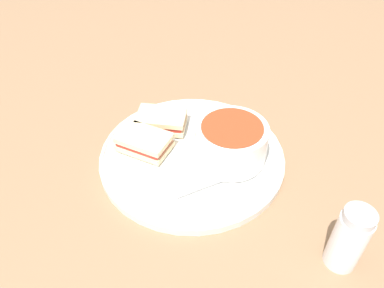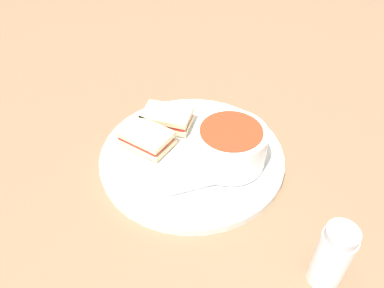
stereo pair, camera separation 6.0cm
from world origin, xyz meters
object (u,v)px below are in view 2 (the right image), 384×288
Objects in this scene: spoon at (222,180)px; salt_shaker at (332,257)px; soup_bowl at (230,145)px; sandwich_half_near at (167,118)px; sandwich_half_far at (146,138)px.

spoon is 1.12× the size of salt_shaker.
soup_bowl is at bearing 55.30° from spoon.
sandwich_half_near is 0.35m from salt_shaker.
sandwich_half_far is (-0.04, 0.05, 0.00)m from sandwich_half_near.
sandwich_half_near is at bearing 17.75° from salt_shaker.
salt_shaker reaches higher than spoon.
soup_bowl is 1.04× the size of spoon.
soup_bowl is 0.14m from sandwich_half_near.
sandwich_half_near is at bearing -49.92° from sandwich_half_far.
sandwich_half_far is at bearing 130.08° from sandwich_half_near.
salt_shaker is at bearing -162.25° from sandwich_half_near.
spoon is 0.19m from salt_shaker.
sandwich_half_near and sandwich_half_far have the same top height.
salt_shaker is at bearing -169.77° from soup_bowl.
sandwich_half_far is at bearing 55.36° from soup_bowl.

